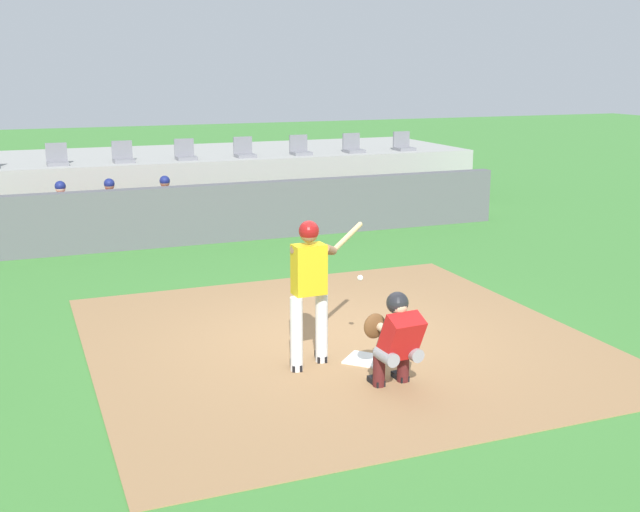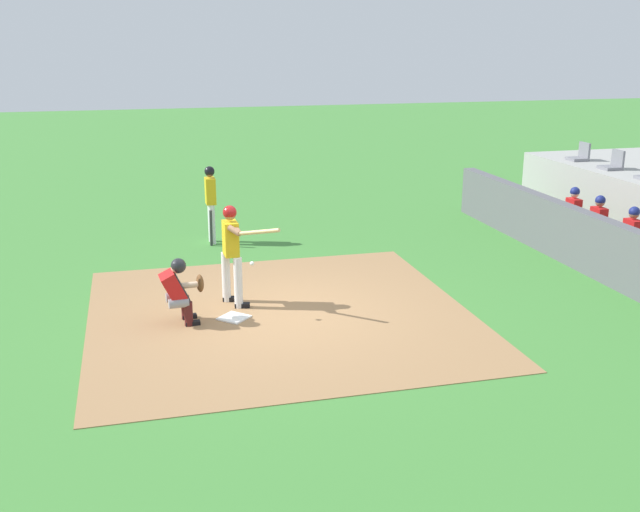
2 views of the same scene
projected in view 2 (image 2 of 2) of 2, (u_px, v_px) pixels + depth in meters
The scene contains 12 objects.
ground_plane at pixel (280, 315), 12.70m from camera, with size 80.00×80.00×0.00m, color #428438.
dirt_infield at pixel (280, 314), 12.70m from camera, with size 6.40×6.40×0.01m, color #9E754C.
home_plate at pixel (234, 318), 12.50m from camera, with size 0.44×0.44×0.02m, color white.
batter_at_plate at pixel (232, 249), 12.86m from camera, with size 1.26×0.86×1.80m.
catcher_crouched at pixel (180, 288), 12.15m from camera, with size 0.51×1.56×1.13m.
on_deck_batter at pixel (211, 200), 16.88m from camera, with size 0.58×0.23×1.79m.
dugout_wall at pixel (616, 255), 14.07m from camera, with size 13.00×0.30×1.20m, color #59595E.
dugout_player_0 at pixel (568, 214), 17.01m from camera, with size 0.49×0.70×1.30m.
dugout_player_1 at pixel (593, 224), 16.12m from camera, with size 0.49×0.70×1.30m.
dugout_player_2 at pixel (626, 237), 15.05m from camera, with size 0.49×0.70×1.30m.
stadium_seat_0 at pixel (580, 155), 19.86m from camera, with size 0.46×0.46×0.48m.
stadium_seat_1 at pixel (613, 164), 18.52m from camera, with size 0.46×0.46×0.48m.
Camera 2 is at (11.69, -2.29, 4.55)m, focal length 41.63 mm.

